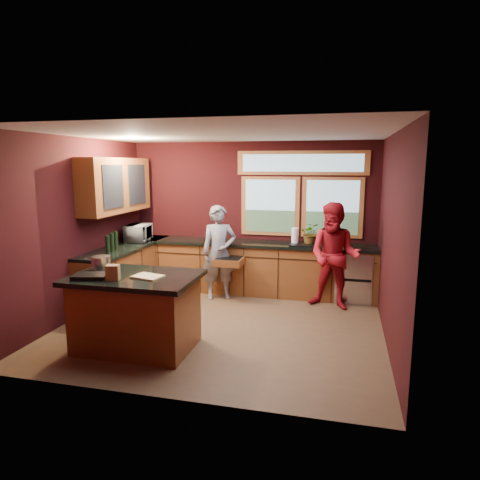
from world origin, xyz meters
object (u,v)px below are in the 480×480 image
at_px(cutting_board, 148,277).
at_px(person_red, 334,256).
at_px(person_grey, 219,252).
at_px(stock_pot, 101,263).
at_px(island, 136,311).

bearing_deg(cutting_board, person_red, 45.48).
bearing_deg(person_red, person_grey, -167.53).
distance_m(person_red, cutting_board, 3.09).
bearing_deg(person_grey, person_red, -24.83).
relative_size(person_grey, cutting_board, 4.62).
bearing_deg(stock_pot, person_red, 34.48).
xyz_separation_m(person_red, cutting_board, (-2.17, -2.20, 0.10)).
xyz_separation_m(person_red, stock_pot, (-2.92, -2.00, 0.18)).
relative_size(person_red, cutting_board, 4.88).
xyz_separation_m(island, cutting_board, (0.20, -0.05, 0.48)).
distance_m(island, person_grey, 2.28).
bearing_deg(person_red, stock_pot, -131.32).
xyz_separation_m(person_grey, stock_pot, (-0.98, -2.06, 0.23)).
height_order(person_grey, stock_pot, person_grey).
relative_size(cutting_board, stock_pot, 1.46).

